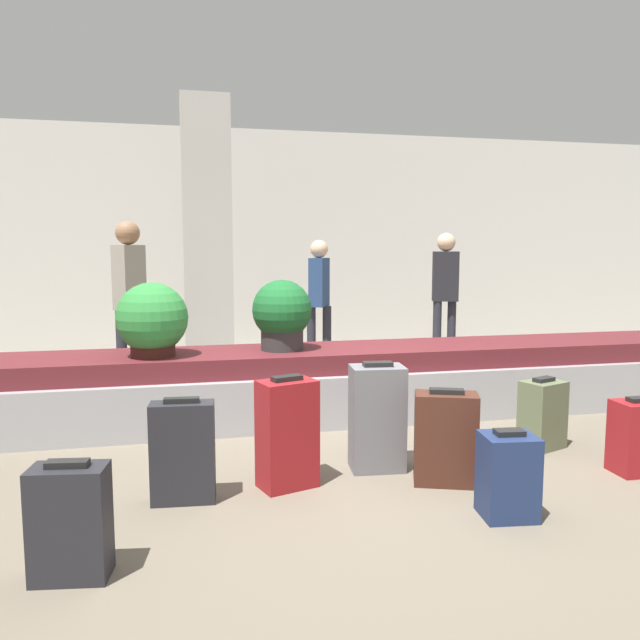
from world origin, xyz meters
TOP-DOWN VIEW (x-y plane):
  - ground_plane at (0.00, 0.00)m, footprint 18.00×18.00m
  - back_wall at (0.00, 5.35)m, footprint 18.00×0.06m
  - carousel at (0.00, 1.27)m, footprint 8.34×0.95m
  - pillar at (-0.86, 3.51)m, footprint 0.55×0.55m
  - suitcase_0 at (-1.20, -0.38)m, footprint 0.38×0.20m
  - suitcase_1 at (1.75, -0.56)m, footprint 0.34×0.24m
  - suitcase_2 at (1.42, 0.05)m, footprint 0.36×0.32m
  - suitcase_3 at (-0.56, -0.29)m, footprint 0.39×0.32m
  - suitcase_4 at (0.42, -0.45)m, footprint 0.44×0.34m
  - suitcase_5 at (0.55, -0.99)m, footprint 0.32×0.29m
  - suitcase_6 at (0.08, -0.11)m, footprint 0.38×0.28m
  - suitcase_7 at (-1.70, -1.14)m, footprint 0.36×0.24m
  - potted_plant_0 at (-0.33, 1.27)m, footprint 0.51×0.51m
  - potted_plant_1 at (-1.41, 1.16)m, footprint 0.57×0.57m
  - traveler_0 at (0.51, 3.54)m, footprint 0.32×0.37m
  - traveler_1 at (2.14, 3.42)m, footprint 0.36×0.27m
  - traveler_2 at (-1.69, 2.73)m, footprint 0.34×0.36m

SIDE VIEW (x-z plane):
  - ground_plane at x=0.00m, z-range 0.00..0.00m
  - suitcase_5 at x=0.55m, z-range -0.01..0.48m
  - suitcase_1 at x=1.75m, z-range -0.01..0.50m
  - suitcase_2 at x=1.42m, z-range -0.01..0.52m
  - suitcase_7 at x=-1.70m, z-range -0.01..0.54m
  - carousel at x=0.00m, z-range -0.01..0.59m
  - suitcase_4 at x=0.42m, z-range -0.01..0.60m
  - suitcase_0 at x=-1.20m, z-range -0.01..0.61m
  - suitcase_3 at x=-0.56m, z-range -0.01..0.69m
  - suitcase_6 at x=0.08m, z-range -0.01..0.72m
  - potted_plant_1 at x=-1.41m, z-range 0.60..1.20m
  - potted_plant_0 at x=-0.33m, z-range 0.61..1.22m
  - traveler_0 at x=0.51m, z-range 0.14..1.72m
  - traveler_1 at x=2.14m, z-range 0.16..1.83m
  - traveler_2 at x=-1.69m, z-range 0.18..1.94m
  - back_wall at x=0.00m, z-range 0.00..3.20m
  - pillar at x=-0.86m, z-range 0.00..3.20m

